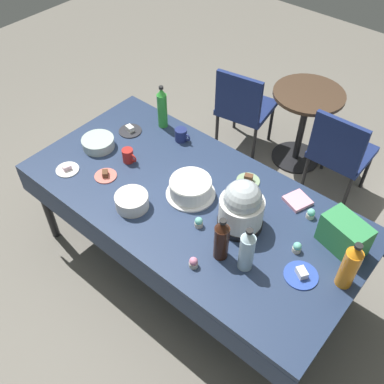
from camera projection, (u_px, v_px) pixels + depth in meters
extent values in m
plane|color=slate|center=(192.00, 266.00, 3.31)|extent=(9.00, 9.00, 0.00)
cube|color=navy|center=(192.00, 200.00, 2.78)|extent=(2.20, 1.10, 0.04)
cylinder|color=black|center=(46.00, 204.00, 3.26)|extent=(0.06, 0.06, 0.71)
cylinder|color=black|center=(137.00, 142.00, 3.76)|extent=(0.06, 0.06, 0.71)
cylinder|color=black|center=(360.00, 274.00, 2.84)|extent=(0.06, 0.06, 0.71)
cube|color=navy|center=(132.00, 265.00, 2.57)|extent=(2.20, 0.01, 0.18)
cube|color=navy|center=(241.00, 168.00, 3.15)|extent=(2.20, 0.01, 0.18)
cylinder|color=silver|center=(191.00, 194.00, 2.78)|extent=(0.31, 0.31, 0.01)
cylinder|color=white|center=(191.00, 187.00, 2.74)|extent=(0.26, 0.26, 0.10)
cylinder|color=white|center=(191.00, 181.00, 2.70)|extent=(0.26, 0.26, 0.01)
cylinder|color=black|center=(240.00, 222.00, 2.60)|extent=(0.27, 0.27, 0.04)
cylinder|color=white|center=(241.00, 211.00, 2.53)|extent=(0.26, 0.26, 0.17)
sphere|color=#B2BCC1|center=(243.00, 199.00, 2.46)|extent=(0.22, 0.22, 0.22)
cylinder|color=#B2C6BC|center=(98.00, 143.00, 3.09)|extent=(0.23, 0.23, 0.07)
cylinder|color=silver|center=(132.00, 201.00, 2.68)|extent=(0.21, 0.21, 0.09)
cylinder|color=#2D4CB2|center=(301.00, 275.00, 2.37)|extent=(0.19, 0.19, 0.01)
cube|color=white|center=(302.00, 273.00, 2.35)|extent=(0.08, 0.07, 0.04)
cylinder|color=#2D2D33|center=(130.00, 131.00, 3.23)|extent=(0.17, 0.17, 0.01)
cube|color=white|center=(130.00, 128.00, 3.21)|extent=(0.07, 0.05, 0.04)
cylinder|color=#8CA87F|center=(248.00, 181.00, 2.87)|extent=(0.15, 0.15, 0.01)
cube|color=brown|center=(248.00, 178.00, 2.85)|extent=(0.06, 0.06, 0.05)
cylinder|color=#E07266|center=(106.00, 176.00, 2.90)|extent=(0.15, 0.15, 0.01)
cube|color=brown|center=(105.00, 173.00, 2.88)|extent=(0.06, 0.06, 0.04)
cylinder|color=white|center=(68.00, 170.00, 2.94)|extent=(0.15, 0.15, 0.01)
cube|color=beige|center=(67.00, 167.00, 2.93)|extent=(0.05, 0.06, 0.03)
cylinder|color=beige|center=(297.00, 249.00, 2.47)|extent=(0.05, 0.05, 0.03)
sphere|color=#6BC6B2|center=(297.00, 246.00, 2.45)|extent=(0.05, 0.05, 0.05)
cylinder|color=beige|center=(193.00, 264.00, 2.40)|extent=(0.05, 0.05, 0.03)
sphere|color=pink|center=(193.00, 261.00, 2.38)|extent=(0.05, 0.05, 0.05)
cylinder|color=beige|center=(199.00, 224.00, 2.60)|extent=(0.05, 0.05, 0.03)
sphere|color=#6BC6B2|center=(199.00, 221.00, 2.58)|extent=(0.05, 0.05, 0.05)
cylinder|color=beige|center=(310.00, 216.00, 2.65)|extent=(0.05, 0.05, 0.03)
sphere|color=#6BC6B2|center=(311.00, 212.00, 2.62)|extent=(0.05, 0.05, 0.05)
cylinder|color=orange|center=(349.00, 269.00, 2.25)|extent=(0.09, 0.09, 0.26)
cone|color=orange|center=(357.00, 251.00, 2.14)|extent=(0.08, 0.08, 0.05)
cylinder|color=black|center=(359.00, 246.00, 2.11)|extent=(0.04, 0.04, 0.02)
cylinder|color=silver|center=(246.00, 253.00, 2.33)|extent=(0.08, 0.08, 0.24)
cone|color=silver|center=(249.00, 236.00, 2.22)|extent=(0.07, 0.07, 0.05)
cylinder|color=black|center=(250.00, 231.00, 2.20)|extent=(0.04, 0.04, 0.02)
cylinder|color=#33190F|center=(221.00, 242.00, 2.38)|extent=(0.08, 0.08, 0.23)
cone|color=#33190F|center=(223.00, 226.00, 2.28)|extent=(0.08, 0.08, 0.05)
cylinder|color=black|center=(223.00, 221.00, 2.26)|extent=(0.04, 0.04, 0.02)
cylinder|color=green|center=(162.00, 111.00, 3.19)|extent=(0.07, 0.07, 0.27)
cone|color=green|center=(161.00, 92.00, 3.07)|extent=(0.06, 0.06, 0.05)
cylinder|color=black|center=(161.00, 88.00, 3.05)|extent=(0.03, 0.03, 0.02)
cylinder|color=navy|center=(181.00, 135.00, 3.13)|extent=(0.09, 0.09, 0.09)
torus|color=navy|center=(187.00, 137.00, 3.10)|extent=(0.06, 0.01, 0.06)
cylinder|color=#B2231E|center=(128.00, 155.00, 2.97)|extent=(0.08, 0.08, 0.10)
torus|color=#B2231E|center=(133.00, 158.00, 2.95)|extent=(0.06, 0.01, 0.06)
cube|color=#338C4C|center=(345.00, 235.00, 2.44)|extent=(0.29, 0.22, 0.20)
cube|color=pink|center=(298.00, 201.00, 2.73)|extent=(0.18, 0.18, 0.02)
cube|color=navy|center=(246.00, 107.00, 4.00)|extent=(0.51, 0.51, 0.05)
cube|color=navy|center=(238.00, 97.00, 3.71)|extent=(0.42, 0.11, 0.40)
cylinder|color=black|center=(271.00, 123.00, 4.20)|extent=(0.03, 0.03, 0.40)
cylinder|color=black|center=(235.00, 111.00, 4.34)|extent=(0.03, 0.03, 0.40)
cylinder|color=black|center=(254.00, 145.00, 3.98)|extent=(0.03, 0.03, 0.40)
cylinder|color=black|center=(217.00, 132.00, 4.11)|extent=(0.03, 0.03, 0.40)
cube|color=navy|center=(342.00, 152.00, 3.57)|extent=(0.45, 0.45, 0.05)
cube|color=navy|center=(337.00, 143.00, 3.30)|extent=(0.42, 0.05, 0.40)
cylinder|color=black|center=(366.00, 170.00, 3.75)|extent=(0.03, 0.03, 0.40)
cylinder|color=black|center=(326.00, 151.00, 3.92)|extent=(0.03, 0.03, 0.40)
cylinder|color=black|center=(346.00, 195.00, 3.54)|extent=(0.03, 0.03, 0.40)
cylinder|color=black|center=(305.00, 174.00, 3.71)|extent=(0.03, 0.03, 0.40)
cylinder|color=#473323|center=(309.00, 94.00, 3.65)|extent=(0.60, 0.60, 0.03)
cylinder|color=black|center=(302.00, 128.00, 3.90)|extent=(0.06, 0.06, 0.67)
cylinder|color=black|center=(295.00, 157.00, 4.15)|extent=(0.44, 0.44, 0.02)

